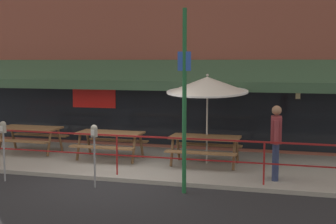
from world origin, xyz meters
The scene contains 12 objects.
ground_plane centered at (0.00, 0.00, 0.00)m, with size 120.00×120.00×0.00m, color #232326.
patio_deck centered at (0.00, 2.00, 0.05)m, with size 15.00×4.00×0.10m, color #9E998E.
restaurant_building centered at (0.00, 4.23, 4.20)m, with size 15.00×1.60×8.48m.
patio_railing centered at (0.00, 0.30, 0.80)m, with size 13.84×0.04×0.97m.
picnic_table_left centered at (-3.49, 2.15, 0.71)m, with size 1.80×1.42×0.76m.
picnic_table_centre centered at (-0.83, 1.88, 0.71)m, with size 1.80×1.42×0.76m.
picnic_table_right centered at (1.83, 1.86, 0.71)m, with size 1.80×1.42×0.76m.
patio_umbrella_right centered at (1.83, 2.12, 2.18)m, with size 2.14×2.14×2.38m.
pedestrian_walking centered at (3.67, 0.82, 1.06)m, with size 0.26×0.62×1.71m.
parking_meter_near centered at (-2.45, -0.63, 1.15)m, with size 0.15×0.16×1.42m.
parking_meter_far centered at (-0.16, -0.61, 1.15)m, with size 0.15×0.16×1.42m.
street_sign_pole centered at (1.83, -0.45, 2.00)m, with size 0.28×0.09×3.89m.
Camera 1 is at (4.12, -9.94, 2.81)m, focal length 50.00 mm.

